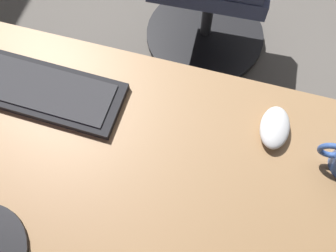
% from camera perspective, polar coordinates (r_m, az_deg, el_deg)
% --- Properties ---
extents(desk, '(2.35, 0.63, 0.73)m').
position_cam_1_polar(desk, '(0.84, -0.93, -11.17)').
color(desk, '#936D47').
rests_on(desk, ground).
extents(keyboard_main, '(0.42, 0.15, 0.02)m').
position_cam_1_polar(keyboard_main, '(0.92, -19.93, 5.56)').
color(keyboard_main, black).
rests_on(keyboard_main, desk).
extents(mouse_main, '(0.06, 0.10, 0.03)m').
position_cam_1_polar(mouse_main, '(0.84, 16.03, -0.21)').
color(mouse_main, silver).
rests_on(mouse_main, desk).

